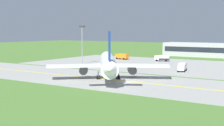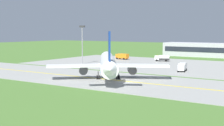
% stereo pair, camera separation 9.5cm
% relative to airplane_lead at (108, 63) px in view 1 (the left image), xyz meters
% --- Properties ---
extents(ground_plane, '(500.00, 500.00, 0.00)m').
position_rel_airplane_lead_xyz_m(ground_plane, '(7.63, -1.77, -4.13)').
color(ground_plane, '#47702D').
extents(taxiway_strip, '(240.00, 28.00, 0.10)m').
position_rel_airplane_lead_xyz_m(taxiway_strip, '(7.63, -1.77, -4.08)').
color(taxiway_strip, gray).
rests_on(taxiway_strip, ground).
extents(apron_pad, '(140.00, 52.00, 0.10)m').
position_rel_airplane_lead_xyz_m(apron_pad, '(17.63, 40.23, -4.08)').
color(apron_pad, gray).
rests_on(apron_pad, ground).
extents(taxiway_centreline, '(220.00, 0.60, 0.01)m').
position_rel_airplane_lead_xyz_m(taxiway_centreline, '(7.63, -1.77, -4.03)').
color(taxiway_centreline, yellow).
rests_on(taxiway_centreline, taxiway_strip).
extents(airplane_lead, '(28.82, 34.26, 12.70)m').
position_rel_airplane_lead_xyz_m(airplane_lead, '(0.00, 0.00, 0.00)').
color(airplane_lead, white).
rests_on(airplane_lead, ground).
extents(service_truck_baggage, '(6.34, 3.83, 2.65)m').
position_rel_airplane_lead_xyz_m(service_truck_baggage, '(-8.67, 52.80, -2.60)').
color(service_truck_baggage, silver).
rests_on(service_truck_baggage, ground).
extents(service_truck_fuel, '(3.47, 6.32, 2.60)m').
position_rel_airplane_lead_xyz_m(service_truck_fuel, '(10.98, 25.27, -2.60)').
color(service_truck_fuel, silver).
rests_on(service_truck_fuel, ground).
extents(service_truck_pushback, '(6.18, 2.83, 2.60)m').
position_rel_airplane_lead_xyz_m(service_truck_pushback, '(-27.13, 51.17, -2.60)').
color(service_truck_pushback, orange).
rests_on(service_truck_pushback, ground).
extents(apron_light_mast, '(2.40, 0.50, 14.70)m').
position_rel_airplane_lead_xyz_m(apron_light_mast, '(-28.72, 25.01, 5.19)').
color(apron_light_mast, gray).
rests_on(apron_light_mast, ground).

